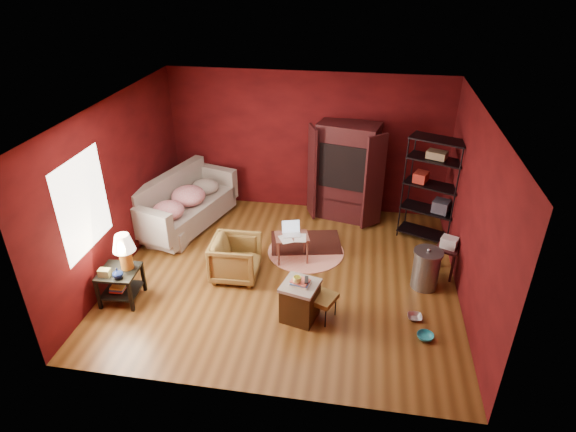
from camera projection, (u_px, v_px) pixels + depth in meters
name	position (u px, v px, depth m)	size (l,w,h in m)	color
room	(283.00, 199.00, 7.34)	(5.54, 5.04, 2.84)	brown
sofa	(184.00, 210.00, 9.23)	(1.85, 0.54, 0.72)	gray
armchair	(236.00, 257.00, 7.79)	(0.74, 0.69, 0.76)	black
pet_bowl_steel	(415.00, 313.00, 7.00)	(0.21, 0.05, 0.21)	#B3B6BB
pet_bowl_turquoise	(426.00, 332.00, 6.63)	(0.23, 0.07, 0.23)	teal
vase	(118.00, 273.00, 7.00)	(0.16, 0.16, 0.16)	#0D1943
mug	(297.00, 279.00, 6.68)	(0.12, 0.10, 0.12)	#F4F177
side_table	(122.00, 262.00, 7.16)	(0.59, 0.59, 1.11)	black
sofa_cushions	(184.00, 205.00, 9.21)	(1.51, 2.44, 0.95)	gray
hamper	(300.00, 300.00, 6.92)	(0.60, 0.60, 0.69)	#44290F
footstool	(322.00, 299.00, 6.92)	(0.50, 0.50, 0.39)	black
rug_round	(306.00, 252.00, 8.61)	(1.74, 1.74, 0.01)	white
rug_oriental	(306.00, 242.00, 8.87)	(1.41, 1.08, 0.01)	#491A13
laptop_desk	(292.00, 238.00, 8.20)	(0.65, 0.56, 0.70)	brown
tv_armoire	(346.00, 170.00, 9.29)	(1.49, 1.01, 1.94)	#391012
wire_shelving	(433.00, 186.00, 8.52)	(1.04, 0.75, 1.96)	black
small_stand	(448.00, 247.00, 7.77)	(0.47, 0.47, 0.71)	#391012
trash_can	(426.00, 269.00, 7.57)	(0.54, 0.54, 0.71)	gray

